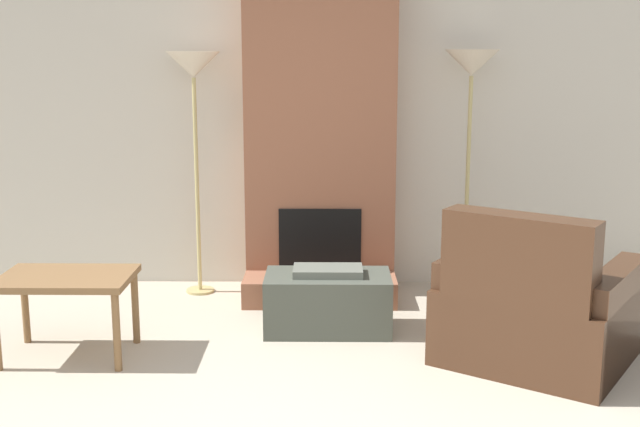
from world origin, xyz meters
name	(u,v)px	position (x,y,z in m)	size (l,w,h in m)	color
wall_back	(321,117)	(0.00, 3.19, 1.30)	(7.58, 0.06, 2.60)	beige
fireplace	(320,131)	(0.00, 2.95, 1.21)	(1.10, 0.72, 2.60)	#935B42
ottoman	(328,301)	(0.06, 2.04, 0.20)	(0.81, 0.45, 0.43)	#474C42
armchair	(535,314)	(1.27, 1.52, 0.29)	(1.38, 1.38, 0.94)	#422819
side_table	(67,286)	(-1.49, 1.57, 0.44)	(0.77, 0.53, 0.50)	brown
floor_lamp_left	(194,77)	(-0.91, 2.88, 1.62)	(0.39, 0.39, 1.79)	tan
floor_lamp_right	(471,75)	(1.09, 2.88, 1.63)	(0.39, 0.39, 1.81)	tan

